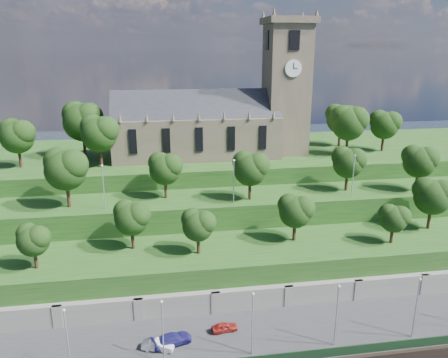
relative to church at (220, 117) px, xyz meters
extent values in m
cube|color=#2D2D30|center=(-0.79, -39.98, -21.52)|extent=(160.00, 12.00, 2.00)
cube|color=slate|center=(-0.79, -33.98, -20.02)|extent=(160.00, 2.00, 5.00)
cube|color=slate|center=(-25.79, -34.78, -20.02)|extent=(1.20, 0.60, 5.00)
cube|color=slate|center=(-15.79, -34.78, -20.02)|extent=(1.20, 0.60, 5.00)
cube|color=slate|center=(-5.79, -34.78, -20.02)|extent=(1.20, 0.60, 5.00)
cube|color=slate|center=(4.21, -34.78, -20.02)|extent=(1.20, 0.60, 5.00)
cube|color=slate|center=(14.21, -34.78, -20.02)|extent=(1.20, 0.60, 5.00)
cube|color=slate|center=(24.21, -34.78, -20.02)|extent=(1.20, 0.60, 5.00)
cube|color=#1F4617|center=(-0.79, -27.98, -18.52)|extent=(160.00, 12.00, 8.00)
cube|color=#1F4617|center=(-0.79, -16.98, -16.52)|extent=(160.00, 10.00, 12.00)
cube|color=#1F4617|center=(-0.79, 4.02, -15.02)|extent=(160.00, 32.00, 15.00)
cube|color=brown|center=(-4.79, 0.02, -3.52)|extent=(32.00, 12.00, 8.00)
cube|color=#23252A|center=(-4.79, 0.02, 0.48)|extent=(32.00, 10.18, 10.18)
cone|color=brown|center=(-18.79, -5.98, 1.38)|extent=(0.70, 0.70, 1.80)
cone|color=brown|center=(-14.12, -5.98, 1.38)|extent=(0.70, 0.70, 1.80)
cone|color=brown|center=(-9.46, -5.98, 1.38)|extent=(0.70, 0.70, 1.80)
cone|color=brown|center=(-4.79, -5.98, 1.38)|extent=(0.70, 0.70, 1.80)
cone|color=brown|center=(-0.12, -5.98, 1.38)|extent=(0.70, 0.70, 1.80)
cone|color=brown|center=(4.54, -5.98, 1.38)|extent=(0.70, 0.70, 1.80)
cone|color=brown|center=(9.21, -5.98, 1.38)|extent=(0.70, 0.70, 1.80)
cube|color=black|center=(-16.79, -6.06, -3.02)|extent=(1.40, 0.25, 4.50)
cube|color=black|center=(-10.79, -6.06, -3.02)|extent=(1.40, 0.25, 4.50)
cube|color=black|center=(-4.79, -6.06, -3.02)|extent=(1.40, 0.25, 4.50)
cube|color=black|center=(1.21, -6.06, -3.02)|extent=(1.40, 0.25, 4.50)
cube|color=black|center=(7.21, -6.06, -3.02)|extent=(1.40, 0.25, 4.50)
cube|color=brown|center=(13.21, 0.02, 4.98)|extent=(8.00, 8.00, 25.00)
cube|color=brown|center=(13.21, 0.02, 18.08)|extent=(9.20, 9.20, 1.20)
cone|color=brown|center=(9.21, -3.98, 19.28)|extent=(0.80, 0.80, 1.60)
cone|color=brown|center=(9.21, 4.02, 19.28)|extent=(0.80, 0.80, 1.60)
cone|color=brown|center=(17.21, -3.98, 19.28)|extent=(0.80, 0.80, 1.60)
cone|color=brown|center=(17.21, 4.02, 19.28)|extent=(0.80, 0.80, 1.60)
cube|color=black|center=(13.21, -4.06, 14.48)|extent=(2.00, 0.25, 3.50)
cube|color=black|center=(13.21, 4.10, 14.48)|extent=(2.00, 0.25, 3.50)
cube|color=black|center=(9.13, 0.02, 14.48)|extent=(0.25, 2.00, 3.50)
cube|color=black|center=(17.29, 0.02, 14.48)|extent=(0.25, 2.00, 3.50)
cylinder|color=white|center=(13.21, -4.10, 9.48)|extent=(3.20, 0.30, 3.20)
cylinder|color=white|center=(17.33, 0.02, 9.48)|extent=(0.30, 3.20, 3.20)
cube|color=black|center=(13.21, -4.28, 9.98)|extent=(0.12, 0.05, 1.10)
cube|color=black|center=(13.61, -4.28, 9.48)|extent=(0.80, 0.05, 0.12)
cylinder|color=black|center=(-28.87, -29.98, -13.19)|extent=(0.48, 0.48, 2.66)
sphere|color=black|center=(-28.87, -29.98, -10.62)|extent=(4.14, 4.14, 4.14)
sphere|color=black|center=(-28.04, -30.40, -10.00)|extent=(3.11, 3.11, 3.11)
sphere|color=black|center=(-29.59, -29.47, -9.79)|extent=(2.90, 2.90, 2.90)
cylinder|color=black|center=(-16.56, -25.98, -12.96)|extent=(0.50, 0.50, 3.11)
sphere|color=black|center=(-16.56, -25.98, -9.95)|extent=(4.84, 4.84, 4.84)
sphere|color=black|center=(-15.59, -26.47, -9.23)|extent=(3.63, 3.63, 3.63)
sphere|color=black|center=(-17.41, -25.38, -8.98)|extent=(3.39, 3.39, 3.39)
cylinder|color=black|center=(-7.39, -28.98, -13.11)|extent=(0.49, 0.49, 2.83)
sphere|color=black|center=(-7.39, -28.98, -10.37)|extent=(4.40, 4.40, 4.40)
sphere|color=black|center=(-6.51, -29.43, -9.71)|extent=(3.30, 3.30, 3.30)
sphere|color=black|center=(-8.16, -28.43, -9.49)|extent=(3.08, 3.08, 3.08)
cylinder|color=black|center=(7.23, -26.98, -12.97)|extent=(0.50, 0.50, 3.11)
sphere|color=black|center=(7.23, -26.98, -9.96)|extent=(4.84, 4.84, 4.84)
sphere|color=black|center=(8.20, -27.47, -9.23)|extent=(3.63, 3.63, 3.63)
sphere|color=black|center=(6.38, -26.38, -8.99)|extent=(3.39, 3.39, 3.39)
cylinder|color=black|center=(21.24, -29.98, -13.24)|extent=(0.47, 0.47, 2.56)
sphere|color=black|center=(21.24, -29.98, -10.77)|extent=(3.98, 3.98, 3.98)
sphere|color=black|center=(22.04, -30.38, -10.17)|extent=(2.99, 2.99, 2.99)
sphere|color=black|center=(20.55, -29.49, -9.97)|extent=(2.79, 2.79, 2.79)
cylinder|color=black|center=(29.82, -25.98, -12.72)|extent=(0.52, 0.52, 3.61)
sphere|color=black|center=(29.82, -25.98, -9.23)|extent=(5.61, 5.61, 5.61)
sphere|color=black|center=(30.94, -26.55, -8.39)|extent=(4.21, 4.21, 4.21)
sphere|color=black|center=(28.84, -25.28, -8.11)|extent=(3.93, 3.93, 3.93)
cylinder|color=black|center=(-26.42, -17.98, -8.50)|extent=(0.54, 0.54, 4.04)
sphere|color=black|center=(-26.42, -17.98, -4.59)|extent=(6.29, 6.29, 6.29)
sphere|color=black|center=(-25.17, -18.61, -3.65)|extent=(4.72, 4.72, 4.72)
sphere|color=black|center=(-27.53, -17.20, -3.33)|extent=(4.40, 4.40, 4.40)
cylinder|color=black|center=(-11.43, -15.98, -8.88)|extent=(0.51, 0.51, 3.29)
sphere|color=black|center=(-11.43, -15.98, -5.70)|extent=(5.11, 5.11, 5.11)
sphere|color=black|center=(-10.40, -16.50, -4.94)|extent=(3.83, 3.83, 3.83)
sphere|color=black|center=(-12.32, -15.35, -4.68)|extent=(3.58, 3.58, 3.58)
cylinder|color=black|center=(2.06, -18.98, -8.80)|extent=(0.51, 0.51, 3.45)
sphere|color=black|center=(2.06, -18.98, -5.47)|extent=(5.36, 5.36, 5.36)
sphere|color=black|center=(3.14, -19.52, -4.66)|extent=(4.02, 4.02, 4.02)
sphere|color=black|center=(1.13, -18.31, -4.39)|extent=(3.75, 3.75, 3.75)
cylinder|color=black|center=(19.55, -16.98, -8.86)|extent=(0.51, 0.51, 3.32)
sphere|color=black|center=(19.55, -16.98, -5.65)|extent=(5.16, 5.16, 5.16)
sphere|color=black|center=(20.58, -17.50, -4.88)|extent=(3.87, 3.87, 3.87)
sphere|color=black|center=(18.65, -16.34, -4.62)|extent=(3.61, 3.61, 3.61)
cylinder|color=black|center=(31.44, -18.98, -8.80)|extent=(0.51, 0.51, 3.45)
sphere|color=black|center=(31.44, -18.98, -5.47)|extent=(5.36, 5.36, 5.36)
sphere|color=black|center=(32.51, -19.52, -4.66)|extent=(4.02, 4.02, 4.02)
sphere|color=black|center=(30.50, -18.31, -4.40)|extent=(3.75, 3.75, 3.75)
cylinder|color=black|center=(-36.93, -3.98, -5.62)|extent=(0.53, 0.53, 3.81)
sphere|color=black|center=(-36.93, -3.98, -1.94)|extent=(5.92, 5.92, 5.92)
sphere|color=black|center=(-35.74, -4.58, -1.05)|extent=(4.44, 4.44, 4.44)
sphere|color=black|center=(-37.97, -3.24, -0.75)|extent=(4.15, 4.15, 4.15)
cylinder|color=black|center=(-26.56, 2.02, -5.17)|extent=(0.57, 0.57, 4.70)
sphere|color=black|center=(-26.56, 2.02, -0.63)|extent=(7.31, 7.31, 7.31)
sphere|color=black|center=(-25.10, 1.28, 0.47)|extent=(5.48, 5.48, 5.48)
sphere|color=black|center=(-27.84, 2.93, 0.83)|extent=(5.12, 5.12, 5.12)
cylinder|color=black|center=(-22.59, -5.98, -5.48)|extent=(0.54, 0.54, 4.08)
sphere|color=black|center=(-22.59, -5.98, -1.53)|extent=(6.35, 6.35, 6.35)
sphere|color=black|center=(-21.32, -6.62, -0.58)|extent=(4.76, 4.76, 4.76)
sphere|color=black|center=(-23.70, -5.19, -0.26)|extent=(4.44, 4.44, 4.44)
cylinder|color=black|center=(25.08, -3.98, -5.40)|extent=(0.55, 0.55, 4.25)
sphere|color=black|center=(25.08, -3.98, -1.29)|extent=(6.61, 6.61, 6.61)
sphere|color=black|center=(26.41, -4.65, -0.30)|extent=(4.96, 4.96, 4.96)
sphere|color=black|center=(23.93, -3.16, 0.03)|extent=(4.63, 4.63, 4.63)
cylinder|color=black|center=(26.95, 4.02, -5.56)|extent=(0.53, 0.53, 3.92)
sphere|color=black|center=(26.95, 4.02, -1.77)|extent=(6.10, 6.10, 6.10)
sphere|color=black|center=(28.17, 3.41, -0.86)|extent=(4.57, 4.57, 4.57)
sphere|color=black|center=(25.88, 4.78, -0.55)|extent=(4.27, 4.27, 4.27)
cylinder|color=black|center=(33.87, -1.98, -5.70)|extent=(0.52, 0.52, 3.65)
sphere|color=black|center=(33.87, -1.98, -2.17)|extent=(5.68, 5.68, 5.68)
sphere|color=black|center=(35.01, -2.55, -1.32)|extent=(4.26, 4.26, 4.26)
sphere|color=black|center=(32.88, -1.28, -1.03)|extent=(3.97, 3.97, 3.97)
cylinder|color=#B2B2B7|center=(-22.79, -43.48, -16.66)|extent=(0.16, 0.16, 7.73)
sphere|color=silver|center=(-22.79, -43.48, -12.67)|extent=(0.36, 0.36, 0.36)
cylinder|color=#B2B2B7|center=(-12.79, -43.48, -16.66)|extent=(0.16, 0.16, 7.73)
sphere|color=silver|center=(-12.79, -43.48, -12.67)|extent=(0.36, 0.36, 0.36)
cylinder|color=#B2B2B7|center=(-2.79, -43.48, -16.66)|extent=(0.16, 0.16, 7.73)
sphere|color=silver|center=(-2.79, -43.48, -12.67)|extent=(0.36, 0.36, 0.36)
cylinder|color=#B2B2B7|center=(7.21, -43.48, -16.66)|extent=(0.16, 0.16, 7.73)
sphere|color=silver|center=(7.21, -43.48, -12.67)|extent=(0.36, 0.36, 0.36)
cylinder|color=#B2B2B7|center=(17.21, -43.48, -16.66)|extent=(0.16, 0.16, 7.73)
sphere|color=silver|center=(17.21, -43.48, -12.67)|extent=(0.36, 0.36, 0.36)
cylinder|color=#B2B2B7|center=(-20.79, -19.98, -7.12)|extent=(0.16, 0.16, 6.80)
sphere|color=silver|center=(-20.79, -19.98, -3.60)|extent=(0.36, 0.36, 0.36)
cylinder|color=#B2B2B7|center=(-0.79, -19.98, -7.12)|extent=(0.16, 0.16, 6.80)
sphere|color=silver|center=(-0.79, -19.98, -3.60)|extent=(0.36, 0.36, 0.36)
cylinder|color=#B2B2B7|center=(19.21, -19.98, -7.12)|extent=(0.16, 0.16, 6.80)
sphere|color=silver|center=(19.21, -19.98, -3.60)|extent=(0.36, 0.36, 0.36)
imported|color=maroon|center=(-5.22, -38.83, -19.96)|extent=(3.43, 1.71, 1.12)
imported|color=silver|center=(-13.43, -41.08, -19.90)|extent=(3.96, 2.33, 1.23)
imported|color=navy|center=(-11.78, -40.41, -19.83)|extent=(5.16, 3.41, 1.39)
camera|label=1|loc=(-12.46, -84.70, 13.49)|focal=35.00mm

